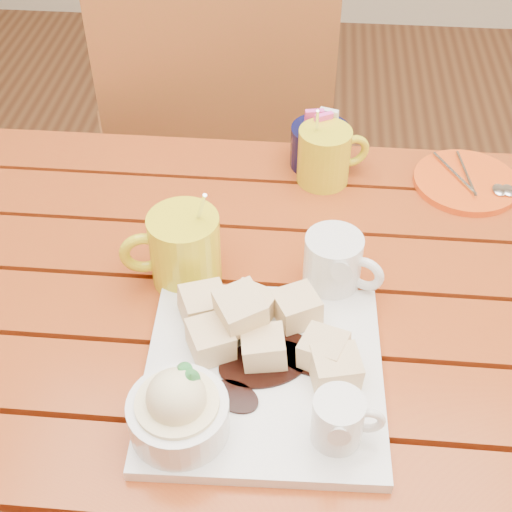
# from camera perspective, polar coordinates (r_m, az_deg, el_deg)

# --- Properties ---
(table) EXTENTS (1.20, 0.79, 0.75)m
(table) POSITION_cam_1_polar(r_m,az_deg,el_deg) (1.00, 0.35, -8.92)
(table) COLOR maroon
(table) RESTS_ON ground
(dessert_plate) EXTENTS (0.29, 0.29, 0.11)m
(dessert_plate) POSITION_cam_1_polar(r_m,az_deg,el_deg) (0.82, -0.93, -9.61)
(dessert_plate) COLOR white
(dessert_plate) RESTS_ON table
(coffee_mug_left) EXTENTS (0.13, 0.09, 0.16)m
(coffee_mug_left) POSITION_cam_1_polar(r_m,az_deg,el_deg) (0.94, -5.89, 0.61)
(coffee_mug_left) COLOR yellow
(coffee_mug_left) RESTS_ON table
(coffee_mug_right) EXTENTS (0.11, 0.08, 0.14)m
(coffee_mug_right) POSITION_cam_1_polar(r_m,az_deg,el_deg) (1.11, 5.59, 8.07)
(coffee_mug_right) COLOR yellow
(coffee_mug_right) RESTS_ON table
(cream_pitcher) EXTENTS (0.11, 0.09, 0.09)m
(cream_pitcher) POSITION_cam_1_polar(r_m,az_deg,el_deg) (0.92, 6.29, -0.63)
(cream_pitcher) COLOR white
(cream_pitcher) RESTS_ON table
(sugar_caddy) EXTENTS (0.09, 0.09, 0.10)m
(sugar_caddy) POSITION_cam_1_polar(r_m,az_deg,el_deg) (1.15, 5.11, 8.82)
(sugar_caddy) COLOR black
(sugar_caddy) RESTS_ON table
(orange_saucer) EXTENTS (0.16, 0.16, 0.02)m
(orange_saucer) POSITION_cam_1_polar(r_m,az_deg,el_deg) (1.17, 16.52, 5.70)
(orange_saucer) COLOR #ED4F14
(orange_saucer) RESTS_ON table
(chair_far) EXTENTS (0.58, 0.58, 0.96)m
(chair_far) POSITION_cam_1_polar(r_m,az_deg,el_deg) (1.58, -3.64, 8.47)
(chair_far) COLOR brown
(chair_far) RESTS_ON ground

